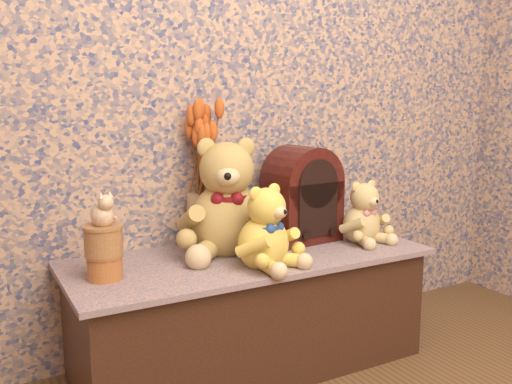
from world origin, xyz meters
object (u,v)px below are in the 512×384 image
teddy_small (362,209)px  cathedral_radio (302,193)px  biscuit_tin_lower (105,267)px  teddy_medium (263,223)px  teddy_large (227,191)px  ceramic_vase (203,220)px  cat_figurine (102,208)px

teddy_small → cathedral_radio: 0.25m
biscuit_tin_lower → teddy_medium: bearing=-13.0°
teddy_large → ceramic_vase: 0.18m
teddy_large → cathedral_radio: bearing=26.3°
biscuit_tin_lower → teddy_large: bearing=11.5°
teddy_large → teddy_medium: 0.23m
cathedral_radio → cat_figurine: 0.82m
teddy_large → teddy_medium: bearing=-57.2°
ceramic_vase → biscuit_tin_lower: size_ratio=1.88×
cathedral_radio → biscuit_tin_lower: cathedral_radio is taller
teddy_medium → teddy_small: bearing=-9.3°
ceramic_vase → biscuit_tin_lower: bearing=-153.3°
teddy_medium → teddy_small: (0.50, 0.09, -0.02)m
biscuit_tin_lower → cat_figurine: size_ratio=0.96×
teddy_small → cat_figurine: cat_figurine is taller
teddy_medium → teddy_small: teddy_medium is taller
teddy_small → biscuit_tin_lower: 1.01m
teddy_medium → cathedral_radio: (0.30, 0.23, 0.04)m
teddy_large → cat_figurine: (-0.47, -0.10, 0.00)m
teddy_small → teddy_medium: bearing=-173.9°
teddy_medium → biscuit_tin_lower: (-0.51, 0.12, -0.11)m
cat_figurine → ceramic_vase: bearing=14.1°
cat_figurine → teddy_medium: bearing=-25.7°
biscuit_tin_lower → cat_figurine: cat_figurine is taller
ceramic_vase → teddy_small: bearing=-22.6°
teddy_small → cat_figurine: (-1.01, 0.02, 0.10)m
cathedral_radio → cat_figurine: size_ratio=3.31×
teddy_small → ceramic_vase: teddy_small is taller
teddy_small → cat_figurine: size_ratio=2.29×
teddy_small → ceramic_vase: bearing=152.8°
teddy_medium → biscuit_tin_lower: bearing=147.0°
teddy_small → cathedral_radio: cathedral_radio is taller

